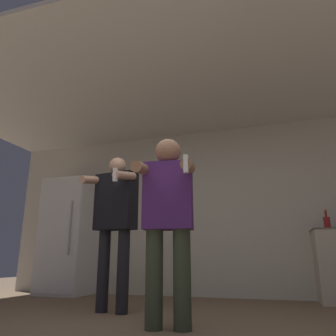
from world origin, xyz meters
TOP-DOWN VIEW (x-y plane):
  - wall_back at (0.00, 2.92)m, footprint 7.00×0.06m
  - ceiling_slab at (0.00, 1.44)m, footprint 7.00×3.41m
  - refrigerator at (-2.30, 2.58)m, footprint 0.77×0.65m
  - bottle_tall_gin at (1.54, 2.58)m, footprint 0.08×0.08m
  - person_woman_foreground at (0.04, 0.54)m, footprint 0.53×0.52m
  - person_man_side at (-0.77, 1.17)m, footprint 0.57×0.52m

SIDE VIEW (x-z plane):
  - person_woman_foreground at x=0.04m, z-range 0.11..1.68m
  - refrigerator at x=-2.30m, z-range 0.00..1.81m
  - person_man_side at x=-0.77m, z-range 0.16..1.82m
  - bottle_tall_gin at x=1.54m, z-range 0.86..1.12m
  - wall_back at x=0.00m, z-range 0.00..2.55m
  - ceiling_slab at x=0.00m, z-range 2.55..2.60m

